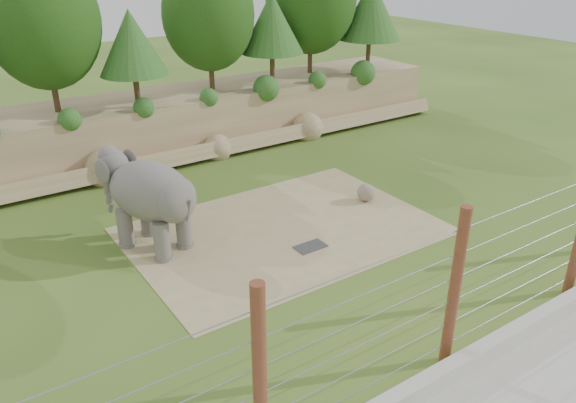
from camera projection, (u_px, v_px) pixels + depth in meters
ground at (326, 275)px, 16.48m from camera, size 90.00×90.00×0.00m
back_embankment at (163, 64)px, 24.61m from camera, size 30.00×5.52×8.77m
dirt_patch at (284, 230)px, 18.98m from camera, size 10.00×7.00×0.02m
drain_grate at (311, 247)px, 17.92m from camera, size 1.00×0.60×0.03m
elephant at (152, 204)px, 17.38m from camera, size 2.92×4.03×3.00m
stone_ball at (366, 192)px, 20.97m from camera, size 0.67×0.67×0.67m
retaining_wall at (462, 365)px, 12.63m from camera, size 26.00×0.35×0.50m
barrier_fence at (455, 289)px, 12.26m from camera, size 20.26×0.26×4.00m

